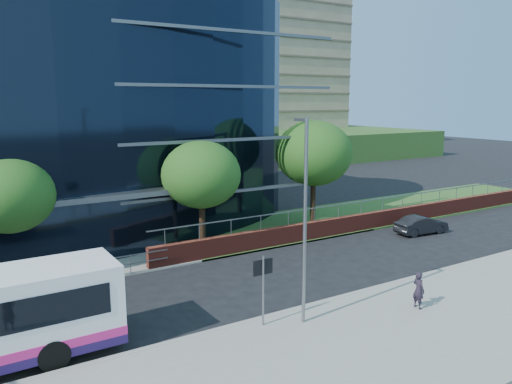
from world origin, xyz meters
TOP-DOWN VIEW (x-y plane):
  - ground at (0.00, 0.00)m, footprint 200.00×200.00m
  - kerb at (0.00, -1.00)m, footprint 80.00×0.25m
  - yellow_line_outer at (0.00, -0.80)m, footprint 80.00×0.08m
  - yellow_line_inner at (0.00, -0.65)m, footprint 80.00×0.08m
  - grass_verge at (24.00, 11.00)m, footprint 36.00×8.00m
  - retaining_wall at (20.00, 7.30)m, footprint 34.00×0.40m
  - apartment_block at (32.00, 57.21)m, footprint 60.00×42.00m
  - street_sign at (4.50, -1.59)m, footprint 0.85×0.09m
  - tree_far_b at (-3.00, 9.50)m, footprint 4.29×4.29m
  - tree_far_c at (7.00, 9.00)m, footprint 4.62×4.62m
  - tree_far_d at (16.00, 10.00)m, footprint 5.28×5.28m
  - tree_dist_e at (24.00, 40.00)m, footprint 4.62×4.62m
  - tree_dist_f at (40.00, 42.00)m, footprint 4.29×4.29m
  - streetlight_east at (6.00, -2.17)m, footprint 0.15×0.77m
  - parked_car at (21.00, 4.71)m, footprint 3.82×1.70m
  - pedestrian at (10.92, -3.66)m, footprint 0.42×0.60m

SIDE VIEW (x-z plane):
  - ground at x=0.00m, z-range 0.00..0.00m
  - yellow_line_outer at x=0.00m, z-range 0.00..0.01m
  - yellow_line_inner at x=0.00m, z-range 0.00..0.01m
  - grass_verge at x=24.00m, z-range 0.00..0.12m
  - kerb at x=0.00m, z-range 0.00..0.16m
  - parked_car at x=21.00m, z-range 0.00..1.22m
  - retaining_wall at x=20.00m, z-range -0.44..1.67m
  - pedestrian at x=10.92m, z-range 0.15..1.74m
  - street_sign at x=4.50m, z-range 0.75..3.55m
  - tree_far_b at x=-3.00m, z-range 1.19..7.23m
  - tree_dist_f at x=40.00m, z-range 1.19..7.23m
  - streetlight_east at x=6.00m, z-range 0.44..8.44m
  - tree_far_c at x=7.00m, z-range 1.28..7.79m
  - tree_dist_e at x=24.00m, z-range 1.28..7.79m
  - tree_far_d at x=16.00m, z-range 1.47..8.91m
  - apartment_block at x=32.00m, z-range -3.89..26.11m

